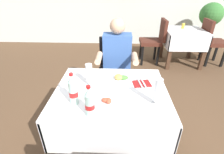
{
  "coord_description": "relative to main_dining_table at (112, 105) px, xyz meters",
  "views": [
    {
      "loc": [
        0.06,
        -1.17,
        1.63
      ],
      "look_at": [
        0.0,
        0.23,
        0.84
      ],
      "focal_mm": 26.98,
      "sensor_mm": 36.0,
      "label": 1
    }
  ],
  "objects": [
    {
      "name": "napkin_cutlery_set",
      "position": [
        0.29,
        0.12,
        0.18
      ],
      "size": [
        0.19,
        0.2,
        0.01
      ],
      "color": "maroon",
      "rests_on": "main_dining_table"
    },
    {
      "name": "plate_far_diner",
      "position": [
        0.08,
        0.18,
        0.2
      ],
      "size": [
        0.24,
        0.24,
        0.06
      ],
      "color": "white",
      "rests_on": "main_dining_table"
    },
    {
      "name": "plate_near_camera",
      "position": [
        -0.0,
        -0.21,
        0.19
      ],
      "size": [
        0.23,
        0.23,
        0.05
      ],
      "color": "white",
      "rests_on": "main_dining_table"
    },
    {
      "name": "cola_bottle_secondary",
      "position": [
        -0.29,
        -0.21,
        0.3
      ],
      "size": [
        0.07,
        0.07,
        0.28
      ],
      "color": "silver",
      "rests_on": "main_dining_table"
    },
    {
      "name": "background_chair_left",
      "position": [
        0.84,
        2.34,
        -0.02
      ],
      "size": [
        0.5,
        0.44,
        0.97
      ],
      "color": "#4C2319",
      "rests_on": "ground"
    },
    {
      "name": "beer_glass_left",
      "position": [
        0.37,
        -0.19,
        0.3
      ],
      "size": [
        0.07,
        0.07,
        0.23
      ],
      "color": "white",
      "rests_on": "main_dining_table"
    },
    {
      "name": "chair_far_diner_seat",
      "position": [
        -0.0,
        0.83,
        -0.02
      ],
      "size": [
        0.44,
        0.5,
        0.97
      ],
      "color": "black",
      "rests_on": "ground"
    },
    {
      "name": "potted_plant_corner",
      "position": [
        2.3,
        3.12,
        0.25
      ],
      "size": [
        0.54,
        0.54,
        1.22
      ],
      "color": "brown",
      "rests_on": "ground"
    },
    {
      "name": "background_dining_table",
      "position": [
        1.45,
        2.34,
        -0.02
      ],
      "size": [
        0.81,
        0.8,
        0.76
      ],
      "color": "white",
      "rests_on": "ground"
    },
    {
      "name": "main_dining_table",
      "position": [
        0.0,
        0.0,
        0.0
      ],
      "size": [
        1.04,
        0.87,
        0.76
      ],
      "color": "white",
      "rests_on": "ground"
    },
    {
      "name": "background_chair_right",
      "position": [
        2.06,
        2.34,
        -0.02
      ],
      "size": [
        0.5,
        0.44,
        0.97
      ],
      "color": "#4C2319",
      "rests_on": "ground"
    },
    {
      "name": "cola_bottle_primary",
      "position": [
        -0.14,
        -0.34,
        0.29
      ],
      "size": [
        0.07,
        0.07,
        0.26
      ],
      "color": "silver",
      "rests_on": "main_dining_table"
    },
    {
      "name": "background_table_tumbler",
      "position": [
        1.43,
        2.46,
        0.23
      ],
      "size": [
        0.06,
        0.06,
        0.11
      ],
      "primitive_type": "cylinder",
      "color": "gold",
      "rests_on": "background_dining_table"
    },
    {
      "name": "seated_diner_far",
      "position": [
        0.04,
        0.72,
        0.13
      ],
      "size": [
        0.5,
        0.46,
        1.26
      ],
      "color": "#282D42",
      "rests_on": "ground"
    },
    {
      "name": "beer_glass_middle",
      "position": [
        -0.22,
        0.09,
        0.29
      ],
      "size": [
        0.07,
        0.07,
        0.22
      ],
      "color": "white",
      "rests_on": "main_dining_table"
    }
  ]
}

